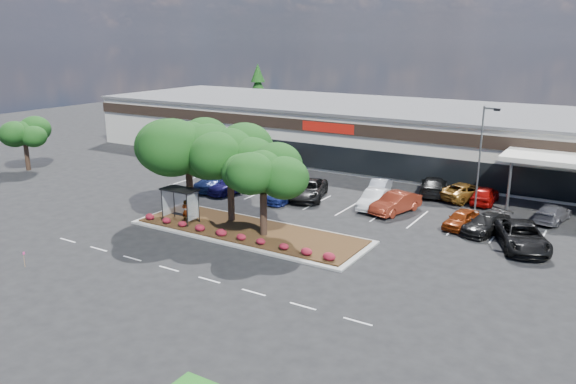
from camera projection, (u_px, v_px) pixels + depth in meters
The scene contains 30 objects.
ground at pixel (239, 256), 36.81m from camera, with size 160.00×160.00×0.00m, color black.
retail_store at pixel (416, 135), 63.78m from camera, with size 80.40×25.20×6.25m.
landscape_island at pixel (249, 231), 41.07m from camera, with size 18.00×6.00×0.26m.
lane_markings at pixel (314, 214), 45.44m from camera, with size 33.12×20.06×0.01m.
shrub_row at pixel (232, 235), 39.24m from camera, with size 17.00×0.80×0.50m, color maroon, non-canonical shape.
bus_shelter at pixel (181, 195), 42.40m from camera, with size 2.75×1.55×2.59m.
island_tree_west at pixel (189, 166), 43.42m from camera, with size 7.20×7.20×7.89m, color #0D3C0F, non-canonical shape.
island_tree_mid at pixel (230, 173), 42.31m from camera, with size 6.60×6.60×7.32m, color #0D3C0F, non-canonical shape.
island_tree_east at pixel (263, 190), 39.16m from camera, with size 5.80×5.80×6.50m, color #0D3C0F, non-canonical shape.
tree_west_far at pixel (26, 144), 59.79m from camera, with size 4.80×4.80×5.61m, color #0D3C0F, non-canonical shape.
conifer_north_west at pixel (258, 95), 88.39m from camera, with size 4.40×4.40×10.00m, color #0D3C0F.
person_waiting at pixel (186, 211), 42.54m from camera, with size 0.63×0.41×1.72m, color #594C47.
light_pole at pixel (480, 170), 43.68m from camera, with size 1.42×0.73×8.82m.
survey_stake at pixel (24, 257), 34.81m from camera, with size 0.08×0.14×1.02m.
car_0 at pixel (215, 180), 52.97m from camera, with size 2.26×5.57×1.62m, color navy.
car_1 at pixel (232, 185), 51.58m from camera, with size 2.07×5.09×1.48m, color #191356.
car_2 at pixel (286, 194), 48.79m from camera, with size 1.86×4.57×1.33m, color navy.
car_3 at pixel (308, 189), 49.65m from camera, with size 2.75×5.96×1.66m, color black.
car_4 at pixel (374, 199), 46.89m from camera, with size 1.65×4.73×1.56m, color white.
car_5 at pixel (396, 203), 45.62m from camera, with size 1.76×5.04×1.66m, color maroon.
car_6 at pixel (461, 219), 42.06m from camera, with size 1.60×3.97×1.35m, color maroon.
car_7 at pixel (486, 224), 40.91m from camera, with size 1.93×4.76×1.38m, color black.
car_8 at pixel (522, 236), 37.94m from camera, with size 2.84×6.15×1.71m, color black.
car_9 at pixel (255, 167), 58.67m from camera, with size 1.75×4.34×1.48m, color black.
car_10 at pixel (268, 168), 58.31m from camera, with size 1.69×4.19×1.43m, color brown.
car_12 at pixel (380, 186), 51.45m from camera, with size 1.47×4.21×1.39m, color #A1A3AC.
car_13 at pixel (434, 186), 50.95m from camera, with size 2.29×5.62×1.63m, color black.
car_14 at pixel (485, 195), 48.17m from camera, with size 1.84×4.56×1.56m, color #8F0805.
car_15 at pixel (465, 191), 49.32m from camera, with size 2.50×5.42×1.51m, color brown.
car_16 at pixel (552, 213), 43.48m from camera, with size 1.91×4.71×1.37m, color #5C5B63.
Camera 1 is at (20.76, -27.58, 13.84)m, focal length 35.00 mm.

